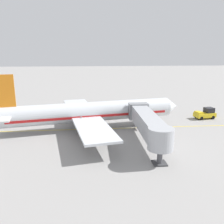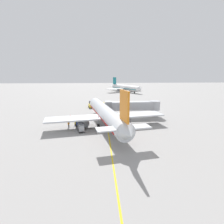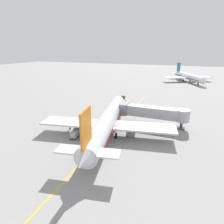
% 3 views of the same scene
% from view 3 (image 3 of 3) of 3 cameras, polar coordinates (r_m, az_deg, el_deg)
% --- Properties ---
extents(ground_plane, '(400.00, 400.00, 0.00)m').
position_cam_3_polar(ground_plane, '(42.56, -1.45, -7.28)').
color(ground_plane, gray).
extents(gate_lead_in_line, '(0.24, 80.00, 0.01)m').
position_cam_3_polar(gate_lead_in_line, '(42.56, -1.45, -7.27)').
color(gate_lead_in_line, gold).
rests_on(gate_lead_in_line, ground).
extents(parked_airliner, '(30.44, 37.17, 10.63)m').
position_cam_3_polar(parked_airliner, '(42.23, -1.45, -2.77)').
color(parked_airliner, silver).
rests_on(parked_airliner, ground).
extents(jet_bridge, '(17.31, 3.50, 4.98)m').
position_cam_3_polar(jet_bridge, '(48.39, 12.46, -0.03)').
color(jet_bridge, '#A8AAAF').
rests_on(jet_bridge, ground).
extents(pushback_tractor, '(2.87, 4.69, 2.40)m').
position_cam_3_polar(pushback_tractor, '(67.17, 3.20, 3.58)').
color(pushback_tractor, gold).
rests_on(pushback_tractor, ground).
extents(baggage_tug_lead, '(1.50, 2.61, 1.62)m').
position_cam_3_polar(baggage_tug_lead, '(47.93, -8.76, -3.48)').
color(baggage_tug_lead, gold).
rests_on(baggage_tug_lead, ground).
extents(baggage_cart_front, '(1.52, 2.96, 1.58)m').
position_cam_3_polar(baggage_cart_front, '(46.50, -9.37, -3.92)').
color(baggage_cart_front, '#4C4C51').
rests_on(baggage_cart_front, ground).
extents(baggage_cart_second_in_train, '(1.52, 2.96, 1.58)m').
position_cam_3_polar(baggage_cart_second_in_train, '(43.75, -10.47, -5.48)').
color(baggage_cart_second_in_train, '#4C4C51').
rests_on(baggage_cart_second_in_train, ground).
extents(baggage_cart_third_in_train, '(1.52, 2.96, 1.58)m').
position_cam_3_polar(baggage_cart_third_in_train, '(41.83, -11.42, -6.72)').
color(baggage_cart_third_in_train, '#4C4C51').
rests_on(baggage_cart_third_in_train, ground).
extents(ground_crew_wing_walker, '(0.57, 0.58, 1.69)m').
position_cam_3_polar(ground_crew_wing_walker, '(52.15, -9.18, -1.36)').
color(ground_crew_wing_walker, '#232328').
rests_on(ground_crew_wing_walker, ground).
extents(ground_crew_loader, '(0.50, 0.64, 1.69)m').
position_cam_3_polar(ground_crew_loader, '(46.44, -12.75, -4.17)').
color(ground_crew_loader, '#232328').
rests_on(ground_crew_loader, ground).
extents(distant_taxiing_airliner, '(27.46, 32.68, 10.10)m').
position_cam_3_polar(distant_taxiing_airliner, '(120.88, 22.35, 9.97)').
color(distant_taxiing_airliner, white).
rests_on(distant_taxiing_airliner, ground).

